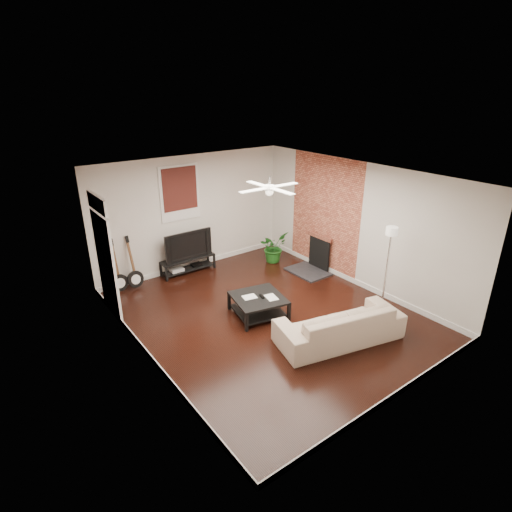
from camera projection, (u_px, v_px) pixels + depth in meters
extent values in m
cube|color=black|center=(268.00, 315.00, 8.27)|extent=(5.00, 6.00, 0.01)
cube|color=white|center=(270.00, 176.00, 7.19)|extent=(5.00, 6.00, 0.01)
cube|color=silver|center=(192.00, 213.00, 9.95)|extent=(5.00, 0.01, 2.80)
cube|color=silver|center=(407.00, 317.00, 5.51)|extent=(5.00, 0.01, 2.80)
cube|color=silver|center=(142.00, 286.00, 6.36)|extent=(0.01, 6.00, 2.80)
cube|color=silver|center=(357.00, 225.00, 9.11)|extent=(0.01, 6.00, 2.80)
cube|color=#A14734|center=(324.00, 215.00, 9.84)|extent=(0.02, 2.20, 2.80)
cube|color=black|center=(314.00, 254.00, 10.04)|extent=(0.80, 1.10, 0.92)
cube|color=#3F1711|center=(180.00, 193.00, 9.55)|extent=(1.00, 0.06, 1.30)
cube|color=white|center=(106.00, 256.00, 7.84)|extent=(0.08, 1.00, 2.50)
cube|color=black|center=(188.00, 265.00, 10.09)|extent=(1.35, 0.36, 0.38)
imported|color=black|center=(186.00, 244.00, 9.89)|extent=(1.21, 0.16, 0.70)
cube|color=black|center=(258.00, 306.00, 8.20)|extent=(1.14, 1.14, 0.40)
imported|color=tan|center=(339.00, 324.00, 7.35)|extent=(2.43, 1.41, 0.67)
imported|color=#1C5D1A|center=(273.00, 247.00, 10.63)|extent=(0.85, 0.78, 0.79)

